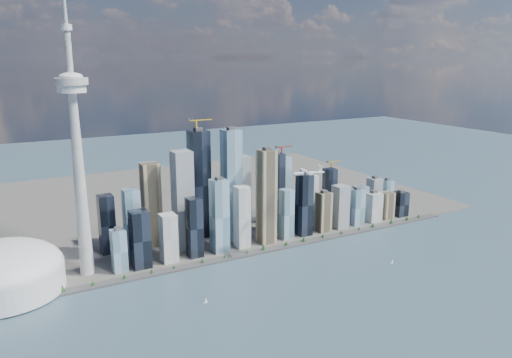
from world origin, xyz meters
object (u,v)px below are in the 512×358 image
sailboat_west (206,301)px  dome_stadium (2,272)px  sailboat_east (392,262)px  airplane (308,173)px  needle_tower (77,150)px

sailboat_west → dome_stadium: bearing=137.4°
sailboat_west → sailboat_east: bearing=-12.1°
airplane → sailboat_west: size_ratio=6.55×
needle_tower → airplane: needle_tower is taller
dome_stadium → airplane: 574.24m
dome_stadium → sailboat_east: 713.72m
needle_tower → sailboat_west: needle_tower is taller
sailboat_east → sailboat_west: bearing=173.6°
dome_stadium → sailboat_west: bearing=-34.4°
airplane → sailboat_east: 242.62m
airplane → sailboat_east: airplane is taller
dome_stadium → sailboat_west: 353.26m
sailboat_east → needle_tower: bearing=153.8°
airplane → sailboat_east: bearing=-26.9°
dome_stadium → sailboat_east: bearing=-18.4°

